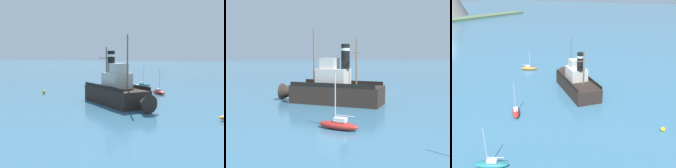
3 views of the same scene
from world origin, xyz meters
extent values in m
plane|color=teal|center=(0.00, 0.00, 0.00)|extent=(600.00, 600.00, 0.00)
cube|color=#2D231E|center=(-0.45, 0.44, 1.20)|extent=(11.33, 11.84, 2.40)
cone|color=#2D231E|center=(4.40, 5.77, 1.20)|extent=(3.35, 3.36, 2.35)
cube|color=beige|center=(-0.11, 0.81, 3.50)|extent=(4.91, 4.98, 2.20)
cube|color=beige|center=(0.22, 1.18, 5.30)|extent=(2.97, 2.96, 1.40)
cylinder|color=black|center=(-1.26, -0.45, 6.20)|extent=(1.10, 1.10, 3.20)
cylinder|color=silver|center=(-1.26, -0.45, 7.10)|extent=(1.16, 1.16, 0.35)
cylinder|color=#75604C|center=(1.77, 2.88, 6.15)|extent=(0.20, 0.20, 7.50)
cylinder|color=#75604C|center=(-2.27, -1.56, 5.40)|extent=(0.20, 0.20, 6.00)
cylinder|color=#75604C|center=(-2.27, -1.56, 6.72)|extent=(2.00, 1.84, 0.12)
cube|color=black|center=(-2.04, 1.89, 2.65)|extent=(7.76, 8.51, 0.50)
cube|color=black|center=(1.14, -1.01, 2.65)|extent=(7.76, 8.51, 0.50)
ellipsoid|color=#23757A|center=(-23.27, -0.35, 0.35)|extent=(2.76, 3.87, 0.70)
cube|color=silver|center=(-23.18, -0.52, 0.88)|extent=(1.08, 1.27, 0.36)
cylinder|color=#B7B7BC|center=(-23.41, -0.08, 2.80)|extent=(0.10, 0.10, 4.20)
cylinder|color=#B7B7BC|center=(-22.99, -0.88, 1.25)|extent=(0.92, 1.63, 0.08)
ellipsoid|color=orange|center=(5.66, 16.21, 0.35)|extent=(2.65, 3.90, 0.70)
cube|color=silver|center=(5.57, 16.39, 0.88)|extent=(1.06, 1.27, 0.36)
cylinder|color=#B7B7BC|center=(5.79, 15.94, 2.80)|extent=(0.10, 0.10, 4.20)
cylinder|color=#B7B7BC|center=(5.40, 16.75, 1.25)|extent=(0.86, 1.65, 0.08)
ellipsoid|color=#B22823|center=(-12.69, 4.96, 0.35)|extent=(3.56, 3.36, 0.70)
cube|color=silver|center=(-12.84, 4.83, 0.88)|extent=(1.25, 1.21, 0.36)
cylinder|color=#B7B7BC|center=(-12.47, 5.16, 2.80)|extent=(0.10, 0.10, 4.20)
cylinder|color=#B7B7BC|center=(-13.13, 4.56, 1.25)|extent=(1.39, 1.26, 0.08)
sphere|color=yellow|center=(-6.88, -15.62, 0.32)|extent=(0.63, 0.63, 0.63)
camera|label=1|loc=(38.62, 12.80, 7.17)|focal=45.00mm
camera|label=2|loc=(-34.76, 13.51, 6.41)|focal=45.00mm
camera|label=3|loc=(-37.39, -17.18, 17.94)|focal=38.00mm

